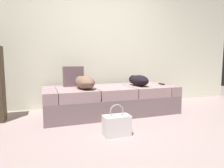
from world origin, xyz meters
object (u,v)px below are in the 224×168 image
Objects in this scene: dog_dark at (138,80)px; tv_remote at (162,84)px; handbag at (117,125)px; couch at (111,100)px; throw_pillow at (73,76)px; dog_tan at (84,82)px.

tv_remote is (0.49, 0.02, -0.08)m from dog_dark.
dog_dark is 1.46× the size of handbag.
couch is 6.46× the size of throw_pillow.
dog_tan is at bearing 103.40° from handbag.
throw_pillow reaches higher than dog_tan.
tv_remote reaches higher than couch.
dog_dark reaches higher than handbag.
dog_dark is (0.49, -0.05, 0.32)m from couch.
dog_tan reaches higher than handbag.
dog_dark is at bearing 50.84° from handbag.
dog_dark is at bearing 3.64° from dog_tan.
dog_dark is at bearing -6.31° from couch.
throw_pillow is 0.90× the size of handbag.
couch is at bearing 13.56° from dog_tan.
throw_pillow is 1.37m from handbag.
throw_pillow is (-1.08, 0.30, 0.07)m from dog_dark.
handbag is at bearing -76.60° from dog_tan.
couch is 0.59m from dog_dark.
couch is at bearing 173.69° from dog_dark.
couch is at bearing -177.53° from tv_remote.
handbag is at bearing -105.37° from couch.
tv_remote reaches higher than handbag.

